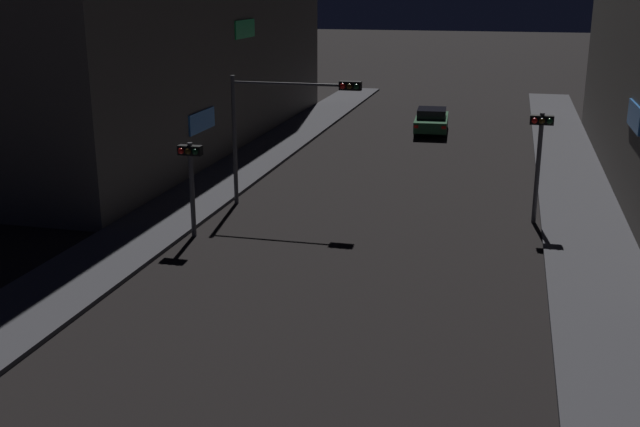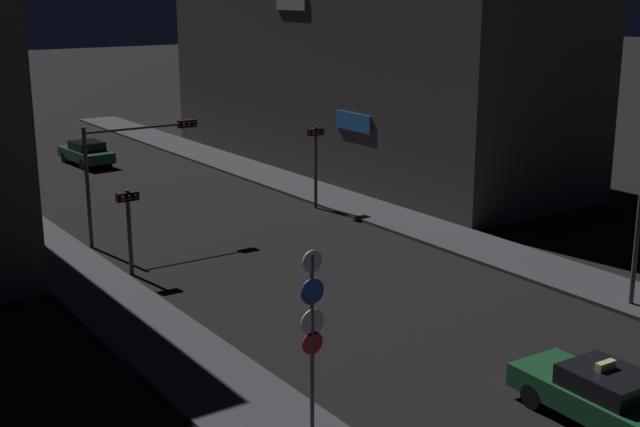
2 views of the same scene
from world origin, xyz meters
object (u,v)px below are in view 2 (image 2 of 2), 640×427
at_px(taxi, 601,395).
at_px(traffic_light_right_kerb, 316,150).
at_px(traffic_light_overhead, 133,154).
at_px(sign_pole_left, 312,326).
at_px(traffic_light_left_kerb, 129,214).
at_px(far_car, 86,153).

height_order(taxi, traffic_light_right_kerb, traffic_light_right_kerb).
xyz_separation_m(traffic_light_overhead, traffic_light_right_kerb, (9.19, 0.21, -0.83)).
relative_size(traffic_light_right_kerb, sign_pole_left, 0.89).
distance_m(traffic_light_overhead, traffic_light_left_kerb, 4.80).
relative_size(far_car, traffic_light_right_kerb, 1.16).
xyz_separation_m(traffic_light_right_kerb, sign_pole_left, (-12.24, -17.82, -0.07)).
bearing_deg(traffic_light_overhead, traffic_light_left_kerb, -115.34).
height_order(far_car, traffic_light_overhead, traffic_light_overhead).
distance_m(far_car, traffic_light_overhead, 17.32).
xyz_separation_m(taxi, traffic_light_left_kerb, (-4.97, 16.87, 1.60)).
xyz_separation_m(traffic_light_overhead, sign_pole_left, (-3.05, -17.61, -0.89)).
distance_m(traffic_light_left_kerb, traffic_light_right_kerb, 12.01).
bearing_deg(traffic_light_right_kerb, far_car, 108.18).
height_order(traffic_light_left_kerb, sign_pole_left, sign_pole_left).
bearing_deg(far_car, taxi, -91.22).
distance_m(traffic_light_overhead, traffic_light_right_kerb, 9.23).
xyz_separation_m(traffic_light_left_kerb, sign_pole_left, (-1.07, -13.43, 0.41)).
bearing_deg(far_car, traffic_light_left_kerb, -105.49).
height_order(taxi, traffic_light_left_kerb, traffic_light_left_kerb).
bearing_deg(sign_pole_left, traffic_light_left_kerb, 85.46).
bearing_deg(traffic_light_right_kerb, traffic_light_overhead, -178.67).
bearing_deg(far_car, traffic_light_overhead, -102.84).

